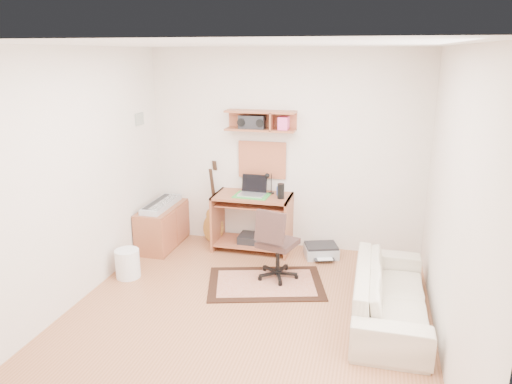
% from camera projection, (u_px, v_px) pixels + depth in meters
% --- Properties ---
extents(floor, '(3.60, 4.00, 0.01)m').
position_uv_depth(floor, '(245.00, 319.00, 4.77)').
color(floor, '#AC6D47').
rests_on(floor, ground).
extents(ceiling, '(3.60, 4.00, 0.01)m').
position_uv_depth(ceiling, '(243.00, 44.00, 4.04)').
color(ceiling, white).
rests_on(ceiling, ground).
extents(back_wall, '(3.60, 0.01, 2.60)m').
position_uv_depth(back_wall, '(285.00, 151.00, 6.27)').
color(back_wall, silver).
rests_on(back_wall, ground).
extents(left_wall, '(0.01, 4.00, 2.60)m').
position_uv_depth(left_wall, '(71.00, 180.00, 4.83)').
color(left_wall, silver).
rests_on(left_wall, ground).
extents(right_wall, '(0.01, 4.00, 2.60)m').
position_uv_depth(right_wall, '(454.00, 208.00, 3.98)').
color(right_wall, silver).
rests_on(right_wall, ground).
extents(wall_shelf, '(0.90, 0.25, 0.26)m').
position_uv_depth(wall_shelf, '(260.00, 121.00, 6.11)').
color(wall_shelf, '#995536').
rests_on(wall_shelf, back_wall).
extents(cork_board, '(0.64, 0.03, 0.49)m').
position_uv_depth(cork_board, '(262.00, 160.00, 6.36)').
color(cork_board, tan).
rests_on(cork_board, back_wall).
extents(wall_photo, '(0.02, 0.20, 0.15)m').
position_uv_depth(wall_photo, '(139.00, 119.00, 6.11)').
color(wall_photo, '#4C8CBF').
rests_on(wall_photo, left_wall).
extents(desk, '(1.00, 0.55, 0.75)m').
position_uv_depth(desk, '(252.00, 222.00, 6.36)').
color(desk, '#995536').
rests_on(desk, floor).
extents(laptop, '(0.35, 0.35, 0.26)m').
position_uv_depth(laptop, '(252.00, 186.00, 6.20)').
color(laptop, silver).
rests_on(laptop, desk).
extents(speaker, '(0.09, 0.09, 0.19)m').
position_uv_depth(speaker, '(281.00, 191.00, 6.09)').
color(speaker, black).
rests_on(speaker, desk).
extents(desk_lamp, '(0.09, 0.09, 0.28)m').
position_uv_depth(desk_lamp, '(271.00, 183.00, 6.29)').
color(desk_lamp, black).
rests_on(desk_lamp, desk).
extents(pencil_cup, '(0.08, 0.08, 0.11)m').
position_uv_depth(pencil_cup, '(279.00, 191.00, 6.25)').
color(pencil_cup, '#3850A9').
rests_on(pencil_cup, desk).
extents(boombox, '(0.33, 0.15, 0.17)m').
position_uv_depth(boombox, '(252.00, 122.00, 6.14)').
color(boombox, black).
rests_on(boombox, wall_shelf).
extents(rug, '(1.47, 1.18, 0.02)m').
position_uv_depth(rug, '(266.00, 283.00, 5.48)').
color(rug, '#D2B08D').
rests_on(rug, floor).
extents(task_chair, '(0.55, 0.55, 0.88)m').
position_uv_depth(task_chair, '(278.00, 243.00, 5.51)').
color(task_chair, '#35231F').
rests_on(task_chair, floor).
extents(cabinet, '(0.40, 0.90, 0.55)m').
position_uv_depth(cabinet, '(162.00, 226.00, 6.51)').
color(cabinet, '#995536').
rests_on(cabinet, floor).
extents(music_keyboard, '(0.25, 0.80, 0.07)m').
position_uv_depth(music_keyboard, '(161.00, 204.00, 6.42)').
color(music_keyboard, '#B2B5BA').
rests_on(music_keyboard, cabinet).
extents(guitar, '(0.34, 0.25, 1.13)m').
position_uv_depth(guitar, '(213.00, 202.00, 6.57)').
color(guitar, '#B97F39').
rests_on(guitar, floor).
extents(waste_basket, '(0.31, 0.31, 0.34)m').
position_uv_depth(waste_basket, '(128.00, 264.00, 5.61)').
color(waste_basket, white).
rests_on(waste_basket, floor).
extents(printer, '(0.49, 0.44, 0.16)m').
position_uv_depth(printer, '(321.00, 250.00, 6.20)').
color(printer, '#A5A8AA').
rests_on(printer, floor).
extents(sofa, '(0.51, 1.76, 0.69)m').
position_uv_depth(sofa, '(391.00, 286.00, 4.71)').
color(sofa, beige).
rests_on(sofa, floor).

